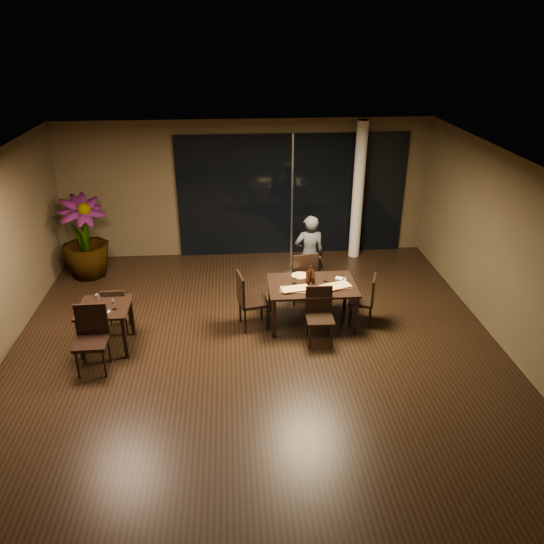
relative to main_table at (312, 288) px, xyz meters
The scene contains 32 objects.
ground 1.45m from the main_table, 141.34° to the right, with size 8.00×8.00×0.00m, color black.
wall_back 3.50m from the main_table, 107.10° to the left, with size 8.00×0.10×3.00m, color #443A24.
wall_front 5.02m from the main_table, 101.65° to the right, with size 8.00×0.10×3.00m, color #443A24.
wall_right 3.26m from the main_table, 14.70° to the right, with size 0.10×8.00×3.00m, color #443A24.
ceiling 2.67m from the main_table, 141.34° to the right, with size 8.00×8.00×0.04m, color silver.
window_panel 3.23m from the main_table, 90.00° to the left, with size 5.00×0.06×2.70m, color black.
column 3.28m from the main_table, 63.84° to the left, with size 0.24×0.24×3.00m, color silver.
main_table is the anchor object (origin of this frame).
side_table 3.44m from the main_table, behind, with size 0.80×0.80×0.75m.
chair_main_far 0.75m from the main_table, 94.38° to the left, with size 0.57×0.57×1.04m.
chair_main_near 0.59m from the main_table, 85.80° to the right, with size 0.45×0.45×0.95m.
chair_main_left 1.11m from the main_table, behind, with size 0.56×0.56×1.02m.
chair_main_right 0.96m from the main_table, ahead, with size 0.53×0.53×0.91m.
chair_side_far 3.34m from the main_table, behind, with size 0.40×0.40×0.84m.
chair_side_near 3.64m from the main_table, 163.30° to the right, with size 0.48×0.48×1.03m.
diner 1.20m from the main_table, 84.17° to the left, with size 0.53×0.35×1.57m, color #2B2D30.
potted_plant 4.90m from the main_table, 152.49° to the left, with size 0.93×0.93×1.70m, color #1A501B.
pizza_board_left 0.38m from the main_table, 148.16° to the right, with size 0.52×0.26×0.01m, color #462516.
pizza_board_right 0.41m from the main_table, 22.32° to the right, with size 0.52×0.26×0.01m, color #4A2C17.
oblong_pizza_left 0.38m from the main_table, 148.16° to the right, with size 0.45×0.21×0.02m, color maroon, non-canonical shape.
oblong_pizza_right 0.42m from the main_table, 22.32° to the right, with size 0.50×0.23×0.02m, color #690909, non-canonical shape.
round_pizza 0.38m from the main_table, 116.27° to the left, with size 0.29×0.29×0.01m, color #C34015.
bottle_a 0.25m from the main_table, 168.19° to the left, with size 0.07×0.07×0.33m, color black, non-canonical shape.
bottle_b 0.21m from the main_table, 40.30° to the left, with size 0.06×0.06×0.26m, color black, non-canonical shape.
bottle_c 0.26m from the main_table, 96.11° to the left, with size 0.07×0.07×0.30m, color black, non-canonical shape.
tumbler_left 0.32m from the main_table, 166.61° to the left, with size 0.08×0.08×0.09m, color white.
tumbler_right 0.29m from the main_table, 23.04° to the left, with size 0.07×0.07×0.08m, color white.
napkin_near 0.53m from the main_table, ahead, with size 0.18×0.10×0.01m, color silver.
napkin_far 0.56m from the main_table, 17.69° to the left, with size 0.18×0.10×0.01m, color white.
wine_glass_a 3.52m from the main_table, behind, with size 0.09×0.09×0.20m, color white, non-canonical shape.
wine_glass_b 3.28m from the main_table, 169.45° to the right, with size 0.07×0.07×0.17m, color white, non-canonical shape.
side_napkin 3.44m from the main_table, 168.54° to the right, with size 0.18×0.11×0.01m, color silver.
Camera 1 is at (-0.32, -7.21, 4.85)m, focal length 35.00 mm.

